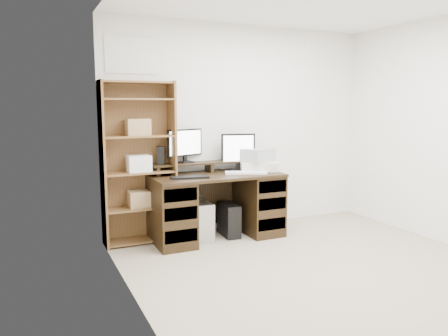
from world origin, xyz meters
TOP-DOWN VIEW (x-y plane):
  - room at (-0.00, 0.00)m, footprint 3.54×4.04m
  - desk at (-0.50, 1.64)m, footprint 1.50×0.70m
  - riser_shelf at (-0.50, 1.85)m, footprint 1.40×0.22m
  - monitor_wide at (-0.79, 1.90)m, footprint 0.47×0.20m
  - monitor_small at (-0.16, 1.77)m, footprint 0.41×0.19m
  - speaker at (-1.08, 1.89)m, footprint 0.10×0.10m
  - keyboard_black at (-0.87, 1.50)m, footprint 0.43×0.21m
  - keyboard_white at (-0.17, 1.53)m, footprint 0.50×0.32m
  - mouse at (0.05, 1.47)m, footprint 0.09×0.07m
  - printer at (0.07, 1.69)m, footprint 0.52×0.45m
  - basket at (0.07, 1.69)m, footprint 0.45×0.39m
  - tower_silver at (-0.70, 1.68)m, footprint 0.20×0.44m
  - tower_black at (-0.34, 1.65)m, footprint 0.19×0.40m
  - bookshelf at (-1.35, 1.86)m, footprint 0.80×0.30m

SIDE VIEW (x-z plane):
  - tower_black at x=-0.34m, z-range 0.00..0.38m
  - tower_silver at x=-0.70m, z-range 0.00..0.44m
  - desk at x=-0.50m, z-range 0.01..0.76m
  - keyboard_white at x=-0.17m, z-range 0.75..0.77m
  - keyboard_black at x=-0.87m, z-range 0.75..0.77m
  - mouse at x=0.05m, z-range 0.75..0.78m
  - printer at x=0.07m, z-range 0.75..0.86m
  - riser_shelf at x=-0.50m, z-range 0.78..0.90m
  - bookshelf at x=-1.35m, z-range 0.02..1.82m
  - basket at x=0.07m, z-range 0.86..1.02m
  - speaker at x=-1.08m, z-range 0.87..1.07m
  - monitor_small at x=-0.16m, z-range 0.77..1.22m
  - monitor_wide at x=-0.79m, z-range 0.89..1.28m
  - room at x=0.00m, z-range -0.02..2.52m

